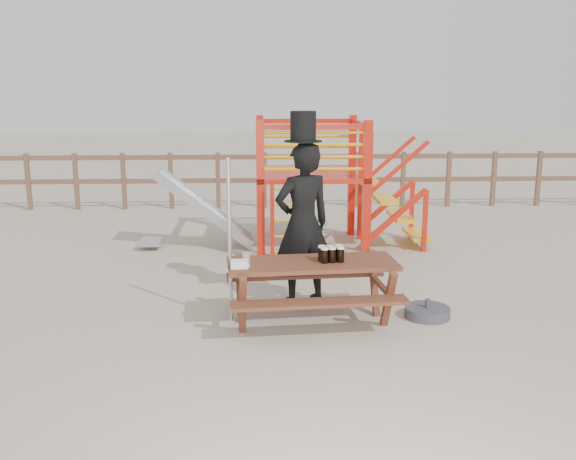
% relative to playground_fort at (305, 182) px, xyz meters
% --- Properties ---
extents(ground, '(60.00, 60.00, 0.00)m').
position_rel_playground_fort_xyz_m(ground, '(-0.12, -3.58, -1.07)').
color(ground, tan).
rests_on(ground, ground).
extents(back_fence, '(15.09, 0.09, 1.20)m').
position_rel_playground_fort_xyz_m(back_fence, '(-0.12, 3.42, -0.34)').
color(back_fence, brown).
rests_on(back_fence, ground).
extents(playground_fort, '(4.71, 1.84, 2.10)m').
position_rel_playground_fort_xyz_m(playground_fort, '(0.00, 0.00, 0.00)').
color(playground_fort, red).
rests_on(playground_fort, ground).
extents(picnic_table, '(1.94, 1.42, 0.72)m').
position_rel_playground_fort_xyz_m(picnic_table, '(-0.17, -3.51, -0.62)').
color(picnic_table, brown).
rests_on(picnic_table, ground).
extents(man_with_hat, '(0.84, 0.71, 2.31)m').
position_rel_playground_fort_xyz_m(man_with_hat, '(-0.23, -2.79, -0.04)').
color(man_with_hat, black).
rests_on(man_with_hat, ground).
extents(metal_pole, '(0.04, 0.04, 1.85)m').
position_rel_playground_fort_xyz_m(metal_pole, '(-1.07, -3.38, -0.15)').
color(metal_pole, '#B2B2B7').
rests_on(metal_pole, ground).
extents(parasol_base, '(0.52, 0.52, 0.22)m').
position_rel_playground_fort_xyz_m(parasol_base, '(1.17, -3.38, -1.01)').
color(parasol_base, '#39393F').
rests_on(parasol_base, ground).
extents(paper_bag, '(0.19, 0.15, 0.08)m').
position_rel_playground_fort_xyz_m(paper_bag, '(-0.96, -3.71, -0.32)').
color(paper_bag, white).
rests_on(paper_bag, picnic_table).
extents(stout_pints, '(0.28, 0.20, 0.17)m').
position_rel_playground_fort_xyz_m(stout_pints, '(0.04, -3.51, -0.27)').
color(stout_pints, black).
rests_on(stout_pints, picnic_table).
extents(empty_glasses, '(0.08, 0.08, 0.15)m').
position_rel_playground_fort_xyz_m(empty_glasses, '(-0.89, -3.68, -0.29)').
color(empty_glasses, silver).
rests_on(empty_glasses, picnic_table).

